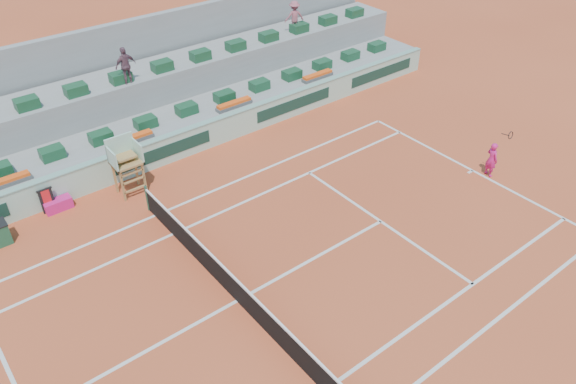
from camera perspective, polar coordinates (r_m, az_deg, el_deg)
name	(u,v)px	position (r m, az deg, el deg)	size (l,w,h in m)	color
ground	(237,301)	(17.92, -5.20, -10.97)	(90.00, 90.00, 0.00)	#AD4021
seating_tier_lower	(96,145)	(25.43, -18.92, 4.50)	(36.00, 4.00, 1.20)	gray
seating_tier_upper	(78,117)	(26.46, -20.53, 7.16)	(36.00, 2.40, 2.60)	gray
stadium_back_wall	(60,86)	(27.49, -22.13, 9.98)	(36.00, 0.40, 4.40)	gray
player_bag	(58,205)	(22.92, -22.32, -1.19)	(1.01, 0.45, 0.45)	#D31B73
spectator_mid	(126,65)	(25.47, -16.16, 12.25)	(0.95, 0.39, 1.62)	#6C4855
spectator_right	(294,16)	(30.50, 0.65, 17.42)	(1.02, 0.59, 1.58)	#A0505C
court_lines	(237,301)	(17.91, -5.20, -10.96)	(23.89, 11.09, 0.01)	silver
tennis_net	(236,289)	(17.54, -5.29, -9.79)	(0.10, 11.97, 1.10)	black
advertising_hoarding	(118,167)	(23.60, -16.85, 2.47)	(36.00, 0.34, 1.26)	#A4CEB5
umpire_chair	(125,158)	(22.32, -16.25, 3.31)	(1.10, 0.90, 2.40)	olive
seat_row_lower	(101,137)	(24.28, -18.48, 5.31)	(32.90, 0.60, 0.44)	#174628
seat_row_upper	(76,90)	(25.30, -20.76, 9.68)	(32.90, 0.60, 0.44)	#174628
flower_planters	(73,159)	(23.30, -21.02, 3.11)	(26.80, 0.36, 0.28)	#515151
towel_rack	(47,198)	(22.73, -23.32, -0.61)	(0.56, 0.09, 1.03)	black
tennis_player	(492,159)	(24.28, 20.00, 3.16)	(0.47, 0.87, 2.28)	#D31B73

